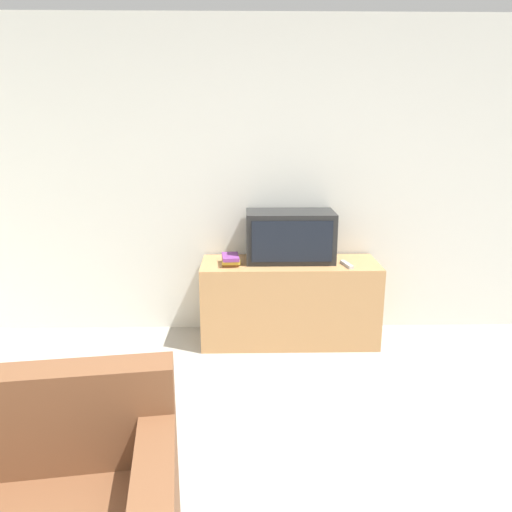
{
  "coord_description": "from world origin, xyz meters",
  "views": [
    {
      "loc": [
        -0.06,
        -1.16,
        1.79
      ],
      "look_at": [
        0.01,
        2.4,
        0.82
      ],
      "focal_mm": 35.0,
      "sensor_mm": 36.0,
      "label": 1
    }
  ],
  "objects_px": {
    "book_stack": "(231,259)",
    "tv_stand": "(289,302)",
    "television": "(290,236)",
    "remote_on_stand": "(347,264)"
  },
  "relations": [
    {
      "from": "tv_stand",
      "to": "book_stack",
      "type": "relative_size",
      "value": 6.26
    },
    {
      "from": "television",
      "to": "remote_on_stand",
      "type": "xyz_separation_m",
      "value": [
        0.44,
        -0.18,
        -0.19
      ]
    },
    {
      "from": "book_stack",
      "to": "remote_on_stand",
      "type": "xyz_separation_m",
      "value": [
        0.92,
        -0.06,
        -0.03
      ]
    },
    {
      "from": "tv_stand",
      "to": "remote_on_stand",
      "type": "distance_m",
      "value": 0.57
    },
    {
      "from": "television",
      "to": "remote_on_stand",
      "type": "height_order",
      "value": "television"
    },
    {
      "from": "television",
      "to": "book_stack",
      "type": "height_order",
      "value": "television"
    },
    {
      "from": "book_stack",
      "to": "tv_stand",
      "type": "bearing_deg",
      "value": 6.47
    },
    {
      "from": "television",
      "to": "remote_on_stand",
      "type": "relative_size",
      "value": 3.7
    },
    {
      "from": "tv_stand",
      "to": "book_stack",
      "type": "bearing_deg",
      "value": -173.53
    },
    {
      "from": "tv_stand",
      "to": "television",
      "type": "distance_m",
      "value": 0.55
    }
  ]
}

